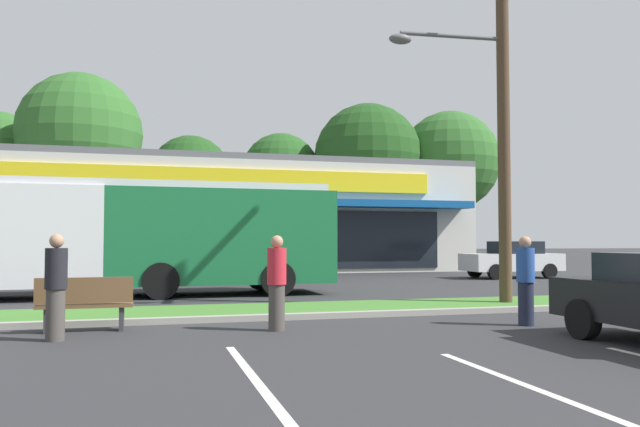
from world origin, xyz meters
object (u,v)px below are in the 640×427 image
city_bus (127,234)px  pedestrian_far (56,287)px  car_2 (512,259)px  pedestrian_mid (526,280)px  bus_stop_bench (85,303)px  utility_pole (497,106)px  pedestrian_near_bench (277,283)px  car_1 (206,263)px

city_bus → pedestrian_far: bearing=82.9°
car_2 → pedestrian_mid: size_ratio=2.47×
pedestrian_far → bus_stop_bench: bearing=34.9°
utility_pole → pedestrian_near_bench: bearing=-157.4°
car_1 → pedestrian_far: 14.29m
pedestrian_far → pedestrian_near_bench: bearing=-30.7°
utility_pole → pedestrian_far: (-9.52, -2.67, -4.00)m
car_2 → pedestrian_far: (-16.45, -13.04, 0.05)m
utility_pole → car_2: utility_pole is taller
utility_pole → pedestrian_far: utility_pole is taller
city_bus → car_1: city_bus is taller
car_2 → pedestrian_far: bearing=38.4°
bus_stop_bench → pedestrian_far: size_ratio=0.95×
car_1 → utility_pole: bearing=-62.0°
bus_stop_bench → car_1: (3.22, 12.92, 0.25)m
utility_pole → pedestrian_far: bearing=-164.4°
bus_stop_bench → pedestrian_near_bench: (3.24, -0.72, 0.34)m
city_bus → car_2: (15.62, 5.06, -0.97)m
pedestrian_mid → car_2: bearing=110.1°
utility_pole → car_1: 13.30m
car_1 → pedestrian_mid: (4.65, -14.21, 0.09)m
car_2 → pedestrian_mid: (-8.23, -13.42, 0.04)m
car_1 → car_2: size_ratio=1.16×
bus_stop_bench → car_1: bearing=-104.0°
utility_pole → car_2: bearing=56.3°
city_bus → car_1: size_ratio=2.47×
bus_stop_bench → pedestrian_mid: 7.98m
city_bus → car_2: size_ratio=2.88×
pedestrian_near_bench → pedestrian_far: (-3.60, -0.20, 0.01)m
utility_pole → city_bus: size_ratio=0.76×
city_bus → bus_stop_bench: 7.20m
car_1 → car_2: (12.88, -0.79, 0.05)m
bus_stop_bench → car_2: size_ratio=0.39×
pedestrian_near_bench → car_1: bearing=-106.7°
pedestrian_mid → pedestrian_far: pedestrian_far is taller
car_1 → city_bus: bearing=-115.1°
bus_stop_bench → car_2: (16.10, 12.13, 0.29)m
car_2 → car_1: bearing=-3.5°
city_bus → pedestrian_mid: city_bus is taller
bus_stop_bench → pedestrian_mid: size_ratio=0.96×
car_1 → pedestrian_near_bench: size_ratio=2.86×
city_bus → car_1: (2.74, 5.85, -1.02)m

